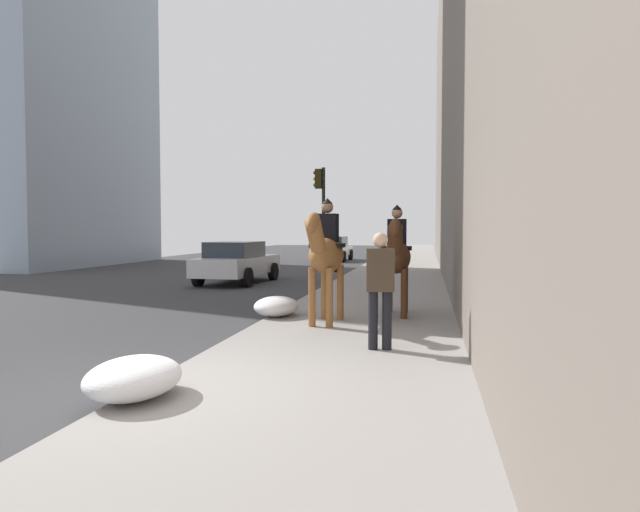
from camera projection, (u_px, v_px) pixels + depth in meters
name	position (u px, v px, depth m)	size (l,w,h in m)	color
sidewalk_slab	(302.00, 401.00, 6.02)	(120.00, 3.70, 0.12)	gray
mounted_horse_near	(326.00, 253.00, 10.57)	(2.15, 0.66, 2.32)	brown
mounted_horse_far	(397.00, 255.00, 11.53)	(2.15, 0.61, 2.24)	#4C2B16
pedestrian_greeting	(380.00, 283.00, 8.29)	(0.31, 0.43, 1.70)	black
car_near_lane	(237.00, 262.00, 19.82)	(4.45, 2.08, 1.44)	silver
car_mid_lane	(332.00, 248.00, 33.86)	(4.24, 2.04, 1.44)	silver
traffic_light_near_curb	(321.00, 205.00, 20.65)	(0.20, 0.44, 4.08)	black
snow_pile_near	(134.00, 378.00, 5.94)	(1.20, 0.93, 0.42)	white
snow_pile_far	(276.00, 306.00, 11.55)	(1.14, 0.88, 0.40)	white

